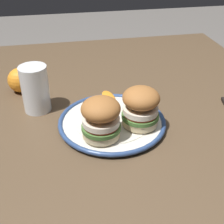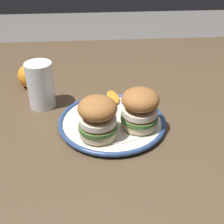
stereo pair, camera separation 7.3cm
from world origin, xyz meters
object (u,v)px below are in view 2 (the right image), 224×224
object	(u,v)px
sandwich_half_left	(140,108)
drinking_glass	(41,88)
whole_orange	(30,76)
dinner_plate	(112,122)
sandwich_half_right	(98,117)
dining_table	(124,140)

from	to	relation	value
sandwich_half_left	drinking_glass	bearing A→B (deg)	60.14
whole_orange	dinner_plate	bearing A→B (deg)	-134.33
sandwich_half_right	whole_orange	bearing A→B (deg)	34.35
sandwich_half_left	drinking_glass	distance (m)	0.30
dinner_plate	sandwich_half_right	bearing A→B (deg)	148.35
sandwich_half_right	whole_orange	xyz separation A→B (m)	(0.30, 0.20, -0.03)
dining_table	drinking_glass	distance (m)	0.28
sandwich_half_left	sandwich_half_right	size ratio (longest dim) A/B	0.98
dining_table	dinner_plate	xyz separation A→B (m)	(-0.05, 0.04, 0.10)
drinking_glass	dinner_plate	bearing A→B (deg)	-121.26
dining_table	dinner_plate	world-z (taller)	dinner_plate
sandwich_half_right	whole_orange	distance (m)	0.36
sandwich_half_left	sandwich_half_right	xyz separation A→B (m)	(-0.03, 0.10, 0.00)
whole_orange	sandwich_half_right	bearing A→B (deg)	-145.65
dining_table	sandwich_half_left	size ratio (longest dim) A/B	10.83
dinner_plate	drinking_glass	xyz separation A→B (m)	(0.12, 0.19, 0.05)
dining_table	sandwich_half_left	bearing A→B (deg)	-160.84
dining_table	sandwich_half_right	size ratio (longest dim) A/B	10.62
dining_table	whole_orange	xyz separation A→B (m)	(0.19, 0.28, 0.13)
drinking_glass	sandwich_half_left	bearing A→B (deg)	-119.86
sandwich_half_right	drinking_glass	xyz separation A→B (m)	(0.18, 0.15, -0.01)
dinner_plate	whole_orange	size ratio (longest dim) A/B	3.69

